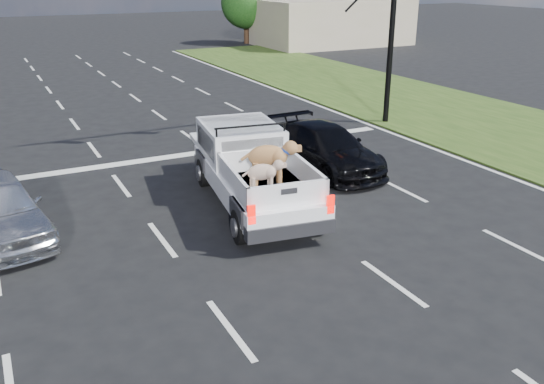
{
  "coord_description": "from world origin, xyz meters",
  "views": [
    {
      "loc": [
        -4.92,
        -7.82,
        5.78
      ],
      "look_at": [
        0.08,
        2.0,
        1.54
      ],
      "focal_mm": 38.0,
      "sensor_mm": 36.0,
      "label": 1
    }
  ],
  "objects": [
    {
      "name": "pickup_truck",
      "position": [
        1.06,
        5.09,
        0.99
      ],
      "size": [
        2.85,
        5.91,
        2.12
      ],
      "rotation": [
        0.0,
        0.0,
        -0.15
      ],
      "color": "black",
      "rests_on": "ground"
    },
    {
      "name": "building_right",
      "position": [
        22.0,
        34.0,
        1.8
      ],
      "size": [
        12.0,
        7.0,
        3.6
      ],
      "primitive_type": "cube",
      "color": "tan",
      "rests_on": "ground"
    },
    {
      "name": "tree_far_e",
      "position": [
        24.0,
        38.0,
        3.29
      ],
      "size": [
        4.2,
        4.2,
        5.4
      ],
      "color": "#332114",
      "rests_on": "ground"
    },
    {
      "name": "road_markings",
      "position": [
        0.0,
        6.56,
        0.01
      ],
      "size": [
        17.75,
        60.0,
        0.01
      ],
      "color": "silver",
      "rests_on": "ground"
    },
    {
      "name": "ground",
      "position": [
        0.0,
        0.0,
        0.0
      ],
      "size": [
        160.0,
        160.0,
        0.0
      ],
      "primitive_type": "plane",
      "color": "black",
      "rests_on": "ground"
    },
    {
      "name": "traffic_signal",
      "position": [
        7.2,
        10.5,
        4.73
      ],
      "size": [
        9.11,
        0.31,
        7.0
      ],
      "color": "black",
      "rests_on": "ground"
    },
    {
      "name": "tree_far_d",
      "position": [
        16.0,
        38.0,
        3.29
      ],
      "size": [
        4.2,
        4.2,
        5.4
      ],
      "color": "#332114",
      "rests_on": "ground"
    },
    {
      "name": "grass_shoulder_right",
      "position": [
        13.0,
        6.0,
        0.03
      ],
      "size": [
        8.0,
        60.0,
        0.06
      ],
      "primitive_type": "cube",
      "color": "#274214",
      "rests_on": "ground"
    },
    {
      "name": "black_coupe",
      "position": [
        4.3,
        6.63,
        0.68
      ],
      "size": [
        2.02,
        4.75,
        1.37
      ],
      "primitive_type": "imported",
      "rotation": [
        0.0,
        0.0,
        0.02
      ],
      "color": "black",
      "rests_on": "ground"
    }
  ]
}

